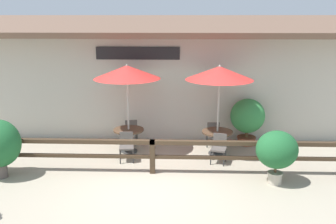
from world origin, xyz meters
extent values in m
plane|color=#9E937F|center=(0.00, 0.00, 0.00)|extent=(60.00, 60.00, 0.00)
cube|color=#BCB7A8|center=(0.00, 4.20, 1.80)|extent=(14.00, 0.40, 3.60)
cube|color=brown|center=(0.00, 3.65, 3.88)|extent=(14.28, 1.48, 0.70)
cube|color=black|center=(-0.69, 3.97, 3.00)|extent=(2.80, 0.04, 0.42)
cube|color=#3D2D1E|center=(0.00, 1.05, 0.89)|extent=(10.40, 0.14, 0.11)
cube|color=#3D2D1E|center=(0.00, 1.05, 0.47)|extent=(10.40, 0.10, 0.09)
cube|color=#3D2D1E|center=(0.00, 1.05, 0.47)|extent=(0.14, 0.14, 0.95)
cylinder|color=#B7B2A8|center=(-0.88, 2.70, 1.21)|extent=(0.06, 0.06, 2.42)
cone|color=red|center=(-0.88, 2.70, 2.56)|extent=(2.04, 2.04, 0.40)
sphere|color=#B2ADA3|center=(-0.88, 2.70, 2.76)|extent=(0.07, 0.07, 0.07)
cylinder|color=#4C3826|center=(-0.88, 2.70, 0.72)|extent=(0.96, 0.96, 0.05)
cylinder|color=#333333|center=(-0.88, 2.70, 0.35)|extent=(0.07, 0.07, 0.70)
cylinder|color=#333333|center=(-0.88, 2.70, 0.01)|extent=(0.53, 0.53, 0.03)
cube|color=#514C47|center=(-0.83, 1.88, 0.43)|extent=(0.47, 0.47, 0.05)
cube|color=#514C47|center=(-0.86, 2.07, 0.66)|extent=(0.40, 0.09, 0.40)
cylinder|color=#2D2D2D|center=(-0.99, 1.67, 0.20)|extent=(0.04, 0.04, 0.41)
cylinder|color=#2D2D2D|center=(-0.62, 1.72, 0.20)|extent=(0.04, 0.04, 0.41)
cylinder|color=#2D2D2D|center=(-1.04, 2.05, 0.20)|extent=(0.04, 0.04, 0.41)
cylinder|color=#2D2D2D|center=(-0.67, 2.10, 0.20)|extent=(0.04, 0.04, 0.41)
cube|color=#514C47|center=(-0.92, 3.52, 0.43)|extent=(0.50, 0.50, 0.05)
cube|color=#514C47|center=(-0.88, 3.34, 0.66)|extent=(0.40, 0.12, 0.40)
cylinder|color=#2D2D2D|center=(-0.78, 3.75, 0.20)|extent=(0.04, 0.04, 0.41)
cylinder|color=#2D2D2D|center=(-1.15, 3.66, 0.20)|extent=(0.04, 0.04, 0.41)
cylinder|color=#2D2D2D|center=(-0.70, 3.38, 0.20)|extent=(0.04, 0.04, 0.41)
cylinder|color=#2D2D2D|center=(-1.07, 3.29, 0.20)|extent=(0.04, 0.04, 0.41)
cylinder|color=#B7B2A8|center=(1.90, 2.60, 1.21)|extent=(0.06, 0.06, 2.42)
cone|color=red|center=(1.90, 2.60, 2.56)|extent=(2.04, 2.04, 0.40)
sphere|color=#B2ADA3|center=(1.90, 2.60, 2.76)|extent=(0.07, 0.07, 0.07)
cylinder|color=#4C3826|center=(1.90, 2.60, 0.72)|extent=(0.96, 0.96, 0.05)
cylinder|color=#333333|center=(1.90, 2.60, 0.35)|extent=(0.07, 0.07, 0.70)
cylinder|color=#333333|center=(1.90, 2.60, 0.01)|extent=(0.53, 0.53, 0.03)
cube|color=#514C47|center=(1.88, 1.83, 0.43)|extent=(0.51, 0.51, 0.05)
cube|color=#514C47|center=(1.93, 2.01, 0.66)|extent=(0.39, 0.14, 0.40)
cylinder|color=#2D2D2D|center=(1.64, 1.69, 0.20)|extent=(0.04, 0.04, 0.41)
cylinder|color=#2D2D2D|center=(2.01, 1.60, 0.20)|extent=(0.04, 0.04, 0.41)
cylinder|color=#2D2D2D|center=(1.74, 2.06, 0.20)|extent=(0.04, 0.04, 0.41)
cylinder|color=#2D2D2D|center=(2.11, 1.96, 0.20)|extent=(0.04, 0.04, 0.41)
cube|color=#514C47|center=(1.82, 3.36, 0.43)|extent=(0.43, 0.43, 0.05)
cube|color=#514C47|center=(1.83, 3.17, 0.66)|extent=(0.40, 0.04, 0.40)
cylinder|color=#2D2D2D|center=(2.01, 3.56, 0.20)|extent=(0.04, 0.04, 0.41)
cylinder|color=#2D2D2D|center=(1.63, 3.55, 0.20)|extent=(0.04, 0.04, 0.41)
cylinder|color=#2D2D2D|center=(2.02, 3.18, 0.20)|extent=(0.04, 0.04, 0.41)
cylinder|color=#2D2D2D|center=(1.64, 3.17, 0.20)|extent=(0.04, 0.04, 0.41)
cylinder|color=#564C47|center=(-4.02, 0.62, 0.21)|extent=(0.31, 0.31, 0.41)
cylinder|color=#564C47|center=(-4.02, 0.62, 0.39)|extent=(0.33, 0.33, 0.04)
cylinder|color=#B7AD99|center=(3.20, 0.50, 0.15)|extent=(0.36, 0.36, 0.30)
cylinder|color=#B7AD99|center=(3.20, 0.50, 0.28)|extent=(0.38, 0.38, 0.04)
cylinder|color=brown|center=(3.20, 0.50, 0.45)|extent=(0.06, 0.06, 0.29)
ellipsoid|color=#1E5B2D|center=(3.20, 0.50, 0.92)|extent=(1.06, 0.95, 0.98)
cylinder|color=brown|center=(2.98, 3.55, 0.13)|extent=(0.58, 0.58, 0.26)
cylinder|color=brown|center=(2.98, 3.55, 0.24)|extent=(0.63, 0.63, 0.04)
cylinder|color=brown|center=(2.98, 3.55, 0.43)|extent=(0.10, 0.10, 0.34)
ellipsoid|color=#338442|center=(2.98, 3.55, 0.99)|extent=(1.14, 1.02, 1.15)
camera|label=1|loc=(0.77, -8.50, 4.21)|focal=40.00mm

